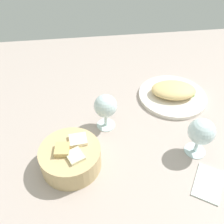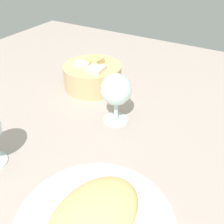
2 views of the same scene
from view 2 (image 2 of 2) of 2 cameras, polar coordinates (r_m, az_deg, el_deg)
The scene contains 4 objects.
ground_plane at distance 60.75cm, azimuth -6.09°, elevation -6.41°, with size 140.00×140.00×2.00cm, color #B0A097.
omelette at distance 42.46cm, azimuth -3.87°, elevation -21.33°, with size 16.45×11.22×4.23cm, color #EAC47D.
bread_basket at distance 78.30cm, azimuth -4.26°, elevation 7.91°, with size 16.97×16.97×8.31cm.
wine_glass_near at distance 60.81cm, azimuth 0.91°, elevation 4.50°, with size 7.43×7.43×12.40cm.
Camera 2 is at (-36.13, -28.61, 38.58)cm, focal length 42.18 mm.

